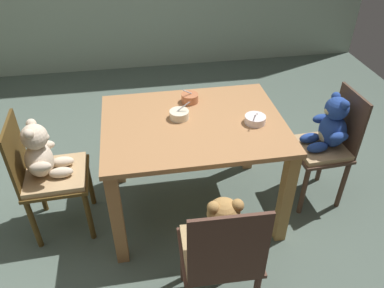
% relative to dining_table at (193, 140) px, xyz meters
% --- Properties ---
extents(ground_plane, '(5.20, 5.20, 0.04)m').
position_rel_dining_table_xyz_m(ground_plane, '(0.00, 0.00, -0.63)').
color(ground_plane, '#4D5C52').
extents(dining_table, '(1.15, 0.87, 0.74)m').
position_rel_dining_table_xyz_m(dining_table, '(0.00, 0.00, 0.00)').
color(dining_table, '#A37045').
rests_on(dining_table, ground_plane).
extents(teddy_chair_near_right, '(0.38, 0.38, 0.87)m').
position_rel_dining_table_xyz_m(teddy_chair_near_right, '(0.94, -0.03, -0.05)').
color(teddy_chair_near_right, '#483226').
rests_on(teddy_chair_near_right, ground_plane).
extents(teddy_chair_near_front, '(0.42, 0.38, 0.87)m').
position_rel_dining_table_xyz_m(teddy_chair_near_front, '(0.00, -0.80, -0.06)').
color(teddy_chair_near_front, '#4E3227').
rests_on(teddy_chair_near_front, ground_plane).
extents(teddy_chair_near_left, '(0.42, 0.41, 0.86)m').
position_rel_dining_table_xyz_m(teddy_chair_near_left, '(-0.95, -0.02, -0.06)').
color(teddy_chair_near_left, '#4F3817').
rests_on(teddy_chair_near_left, ground_plane).
extents(porridge_bowl_white_near_right, '(0.13, 0.14, 0.11)m').
position_rel_dining_table_xyz_m(porridge_bowl_white_near_right, '(0.38, -0.07, 0.16)').
color(porridge_bowl_white_near_right, white).
rests_on(porridge_bowl_white_near_right, dining_table).
extents(porridge_bowl_terracotta_far_center, '(0.12, 0.12, 0.12)m').
position_rel_dining_table_xyz_m(porridge_bowl_terracotta_far_center, '(0.02, 0.26, 0.17)').
color(porridge_bowl_terracotta_far_center, '#BC6C45').
rests_on(porridge_bowl_terracotta_far_center, dining_table).
extents(porridge_bowl_cream_center, '(0.13, 0.12, 0.11)m').
position_rel_dining_table_xyz_m(porridge_bowl_cream_center, '(-0.08, 0.06, 0.16)').
color(porridge_bowl_cream_center, beige).
rests_on(porridge_bowl_cream_center, dining_table).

